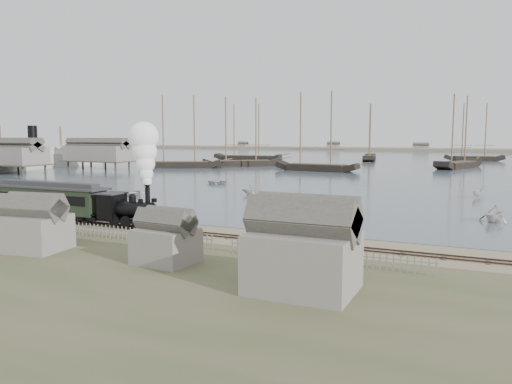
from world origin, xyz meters
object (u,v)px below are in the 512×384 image
at_px(locomotive, 141,182).
at_px(passenger_coach, 49,199).
at_px(steamship, 33,147).
at_px(beached_dinghy, 134,218).

relative_size(locomotive, passenger_coach, 0.68).
distance_m(passenger_coach, steamship, 90.82).
bearing_deg(steamship, beached_dinghy, -131.82).
distance_m(locomotive, passenger_coach, 12.44).
height_order(locomotive, passenger_coach, locomotive).
bearing_deg(beached_dinghy, locomotive, -109.77).
bearing_deg(passenger_coach, beached_dinghy, 18.20).
relative_size(passenger_coach, steamship, 0.28).
height_order(passenger_coach, beached_dinghy, passenger_coach).
relative_size(locomotive, steamship, 0.19).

